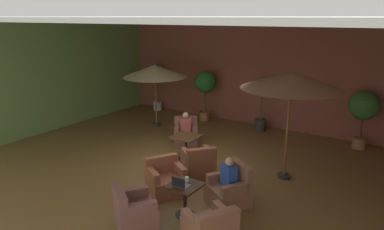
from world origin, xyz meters
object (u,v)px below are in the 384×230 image
Objects in this scene: armchair_front_right_east at (198,164)px; patron_blue_shirt at (229,174)px; armchair_front_right_north at (186,135)px; armchair_front_left_south at (165,180)px; patio_umbrella_center_beige at (291,81)px; patron_by_window at (186,123)px; open_laptop at (180,184)px; iced_drink_cup at (187,180)px; potted_tree_mid_right at (157,77)px; armchair_front_left_west at (134,212)px; potted_tree_left_corner at (364,108)px; armchair_front_left_north at (210,230)px; patio_umbrella_tall_red at (155,71)px; cafe_table_front_left at (185,194)px; armchair_front_left_east at (230,190)px; potted_tree_right_corner at (205,85)px; cafe_table_front_right at (186,142)px; potted_tree_mid_left at (262,97)px.

patron_blue_shirt is (1.26, -0.79, 0.38)m from armchair_front_right_east.
armchair_front_right_east is (1.57, -1.72, 0.01)m from armchair_front_right_north.
patio_umbrella_center_beige is (1.97, 2.27, 2.14)m from armchair_front_left_south.
patron_by_window reaches higher than open_laptop.
potted_tree_mid_right is at bearing 133.27° from iced_drink_cup.
potted_tree_left_corner is at bearing 67.53° from armchair_front_left_west.
patron_by_window is at bearing 129.51° from armchair_front_left_north.
patio_umbrella_tall_red reaches higher than potted_tree_mid_right.
patio_umbrella_center_beige reaches higher than cafe_table_front_left.
armchair_front_right_east is at bearing -147.78° from patio_umbrella_center_beige.
armchair_front_left_north is at bearing -76.18° from armchair_front_left_east.
open_laptop reaches higher than armchair_front_left_south.
potted_tree_mid_right is (-8.01, 0.15, 0.16)m from potted_tree_left_corner.
armchair_front_left_east is 3.40× the size of open_laptop.
potted_tree_mid_right is (-4.99, 4.53, 1.10)m from armchair_front_right_east.
potted_tree_left_corner is at bearing 30.60° from patron_by_window.
iced_drink_cup is (3.19, -5.84, -0.67)m from potted_tree_right_corner.
armchair_front_left_east is at bearing -34.51° from cafe_table_front_right.
cafe_table_front_left is at bearing -47.12° from potted_tree_mid_right.
patio_umbrella_center_beige is at bearing 32.22° from armchair_front_right_east.
armchair_front_left_west is 6.87m from potted_tree_mid_left.
patio_umbrella_center_beige is at bearing -9.72° from armchair_front_right_north.
armchair_front_left_east is at bearing 59.64° from open_laptop.
potted_tree_left_corner is (1.20, 3.24, -1.19)m from patio_umbrella_center_beige.
potted_tree_mid_right reaches higher than armchair_front_left_north.
armchair_front_left_south is 0.54× the size of potted_tree_right_corner.
armchair_front_left_north is at bearing -53.03° from armchair_front_right_east.
potted_tree_left_corner is 0.95× the size of potted_tree_mid_left.
armchair_front_left_south is at bearing -48.47° from patio_umbrella_tall_red.
iced_drink_cup is at bearing -126.55° from patron_blue_shirt.
armchair_front_left_east reaches higher than armchair_front_left_north.
patio_umbrella_tall_red is at bearing 134.59° from cafe_table_front_left.
iced_drink_cup is at bearing -54.90° from cafe_table_front_right.
cafe_table_front_right is at bearing 122.45° from open_laptop.
armchair_front_left_east reaches higher than cafe_table_front_left.
patio_umbrella_tall_red is 6.85m from potted_tree_left_corner.
potted_tree_left_corner reaches higher than patron_by_window.
armchair_front_right_north is 3.81m from patron_blue_shirt.
patio_umbrella_tall_red reaches higher than armchair_front_right_east.
potted_tree_right_corner reaches higher than armchair_front_right_east.
patio_umbrella_center_beige is at bearing 67.71° from iced_drink_cup.
potted_tree_right_corner is at bearing -4.97° from potted_tree_mid_right.
patio_umbrella_tall_red is (-3.59, 2.75, 1.70)m from armchair_front_right_east.
cafe_table_front_right is at bearing 111.36° from armchair_front_left_south.
patron_by_window is 2.04× the size of open_laptop.
armchair_front_right_east is 5.08m from potted_tree_right_corner.
open_laptop is at bearing -47.82° from potted_tree_mid_right.
armchair_front_left_east is at bearing -40.02° from potted_tree_mid_right.
cafe_table_front_left is 6.18× the size of iced_drink_cup.
armchair_front_left_south is at bearing 149.92° from cafe_table_front_left.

